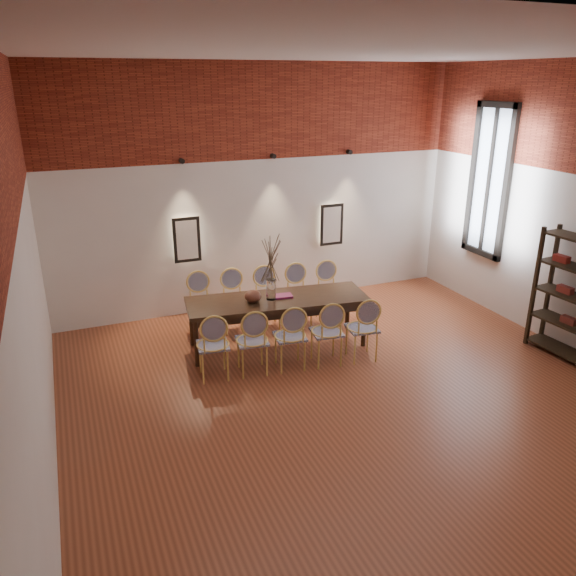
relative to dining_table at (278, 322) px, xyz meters
name	(u,v)px	position (x,y,z in m)	size (l,w,h in m)	color
floor	(358,399)	(0.38, -1.78, -0.39)	(7.00, 7.00, 0.02)	brown
ceiling	(376,49)	(0.38, -1.78, 3.63)	(7.00, 7.00, 0.02)	silver
wall_back	(259,189)	(0.38, 1.77, 1.62)	(7.00, 0.10, 4.00)	silver
wall_left	(19,286)	(-3.17, -1.78, 1.62)	(0.10, 7.00, 4.00)	silver
brick_band_back	(260,111)	(0.38, 1.70, 2.88)	(7.00, 0.02, 1.50)	maroon
brick_band_left	(3,142)	(-3.10, -1.78, 2.88)	(0.02, 7.00, 1.50)	maroon
niche_left	(186,239)	(-0.92, 1.67, 0.93)	(0.36, 0.06, 0.66)	#FFEAC6
niche_right	(331,224)	(1.68, 1.67, 0.93)	(0.36, 0.06, 0.66)	#FFEAC6
spot_fixture_left	(182,161)	(-0.92, 1.64, 2.17)	(0.08, 0.08, 0.10)	black
spot_fixture_mid	(273,156)	(0.58, 1.64, 2.17)	(0.08, 0.08, 0.10)	black
spot_fixture_right	(349,152)	(1.98, 1.64, 2.17)	(0.08, 0.08, 0.10)	black
window_glass	(490,181)	(3.84, 0.22, 1.77)	(0.02, 0.78, 2.38)	silver
window_frame	(489,182)	(3.82, 0.22, 1.77)	(0.08, 0.90, 2.50)	black
window_mullion	(489,182)	(3.82, 0.22, 1.77)	(0.06, 0.06, 2.40)	black
dining_table	(278,322)	(0.00, 0.00, 0.00)	(2.61, 0.84, 0.75)	#331F12
chair_near_a	(213,345)	(-1.13, -0.56, 0.09)	(0.44, 0.44, 0.94)	#E9C460
chair_near_b	(252,340)	(-0.61, -0.62, 0.09)	(0.44, 0.44, 0.94)	#E9C460
chair_near_c	(290,336)	(-0.09, -0.69, 0.09)	(0.44, 0.44, 0.94)	#E9C460
chair_near_d	(327,332)	(0.43, -0.76, 0.09)	(0.44, 0.44, 0.94)	#E9C460
chair_near_e	(362,328)	(0.94, -0.83, 0.09)	(0.44, 0.44, 0.94)	#E9C460
chair_far_a	(201,306)	(-0.94, 0.83, 0.09)	(0.44, 0.44, 0.94)	#E9C460
chair_far_b	(234,302)	(-0.43, 0.76, 0.09)	(0.44, 0.44, 0.94)	#E9C460
chair_far_c	(267,299)	(0.09, 0.69, 0.09)	(0.44, 0.44, 0.94)	#E9C460
chair_far_d	(299,296)	(0.61, 0.62, 0.09)	(0.44, 0.44, 0.94)	#E9C460
chair_far_e	(330,293)	(1.13, 0.56, 0.09)	(0.44, 0.44, 0.94)	#E9C460
vase	(271,289)	(-0.09, 0.01, 0.53)	(0.14, 0.14, 0.30)	silver
dried_branches	(271,259)	(-0.09, 0.01, 0.98)	(0.50, 0.50, 0.70)	brown
bowl	(253,296)	(-0.37, 0.00, 0.46)	(0.24, 0.24, 0.18)	#592C1E
book	(283,296)	(0.10, 0.02, 0.39)	(0.26, 0.18, 0.03)	#7B204E
shelving_rack	(570,296)	(3.66, -1.82, 0.53)	(0.38, 1.00, 1.80)	black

